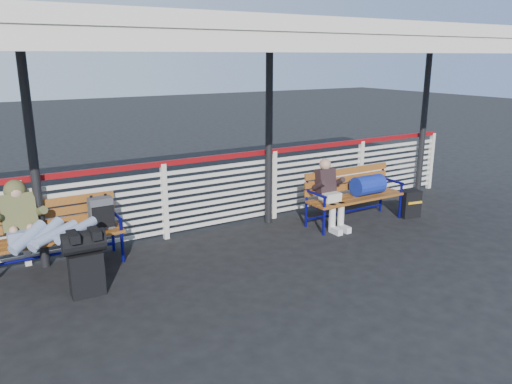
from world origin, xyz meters
TOP-DOWN VIEW (x-y plane):
  - ground at (0.00, 0.00)m, footprint 60.00×60.00m
  - fence at (0.00, 1.90)m, footprint 12.08×0.08m
  - canopy at (-0.00, 0.87)m, footprint 12.60×3.60m
  - luggage_stack at (-1.50, 0.59)m, footprint 0.49×0.29m
  - bench_left at (-1.52, 1.62)m, footprint 1.80×0.56m
  - bench_right at (3.18, 1.01)m, footprint 1.80×0.56m
  - traveler_man at (-1.85, 1.26)m, footprint 0.93×1.60m
  - companion_person at (2.51, 1.00)m, footprint 0.32×0.66m
  - suitcase_side at (4.11, 0.70)m, footprint 0.37×0.26m

SIDE VIEW (x-z plane):
  - ground at x=0.00m, z-range 0.00..0.00m
  - suitcase_side at x=4.11m, z-range 0.00..0.48m
  - luggage_stack at x=-1.50m, z-range 0.04..0.84m
  - bench_left at x=-1.52m, z-range 0.13..1.05m
  - bench_right at x=3.18m, z-range 0.13..1.05m
  - companion_person at x=2.51m, z-range 0.02..1.17m
  - fence at x=0.00m, z-range 0.04..1.28m
  - traveler_man at x=-1.85m, z-range 0.31..1.08m
  - canopy at x=0.00m, z-range 1.46..4.62m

